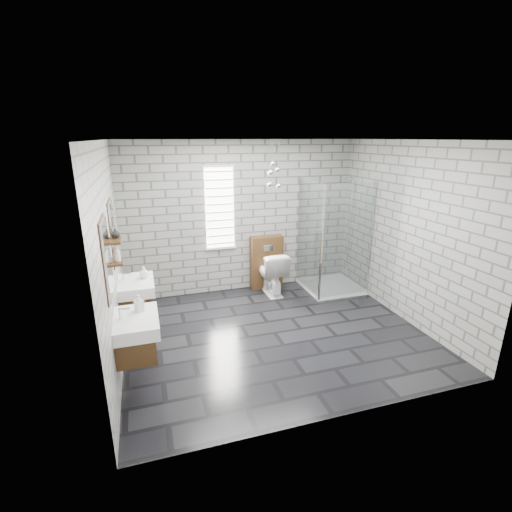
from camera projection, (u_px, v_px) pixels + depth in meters
name	position (u px, v px, depth m)	size (l,w,h in m)	color
floor	(275.00, 333.00, 5.43)	(4.20, 3.60, 0.02)	black
ceiling	(278.00, 139.00, 4.59)	(4.20, 3.60, 0.02)	white
wall_back	(242.00, 218.00, 6.66)	(4.20, 0.02, 2.70)	gray
wall_front	(345.00, 297.00, 3.36)	(4.20, 0.02, 2.70)	gray
wall_left	(110.00, 259.00, 4.41)	(0.02, 3.60, 2.70)	gray
wall_right	(407.00, 233.00, 5.61)	(0.02, 3.60, 2.70)	gray
vanity_left	(133.00, 325.00, 4.08)	(0.47, 0.70, 1.57)	#4B3017
vanity_right	(133.00, 287.00, 5.12)	(0.47, 0.70, 1.57)	#4B3017
shelf_lower	(117.00, 262.00, 4.40)	(0.14, 0.30, 0.03)	#4B3017
shelf_upper	(115.00, 241.00, 4.32)	(0.14, 0.30, 0.03)	#4B3017
window	(220.00, 208.00, 6.46)	(0.56, 0.05, 1.48)	white
cistern_panel	(266.00, 262.00, 6.94)	(0.60, 0.20, 1.00)	#4B3017
flush_plate	(268.00, 248.00, 6.75)	(0.18, 0.01, 0.12)	silver
shower_enclosure	(330.00, 265.00, 6.77)	(1.00, 1.00, 2.03)	white
pendant_cluster	(274.00, 175.00, 6.13)	(0.26, 0.23, 0.79)	silver
toilet	(271.00, 272.00, 6.72)	(0.44, 0.78, 0.79)	white
soap_bottle_a	(139.00, 303.00, 4.18)	(0.09, 0.09, 0.19)	#B2B2B2
soap_bottle_b	(144.00, 272.00, 5.16)	(0.13, 0.13, 0.17)	#B2B2B2
soap_bottle_c	(117.00, 254.00, 4.33)	(0.07, 0.07, 0.19)	#B2B2B2
vase	(115.00, 233.00, 4.38)	(0.11, 0.11, 0.11)	#B2B2B2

